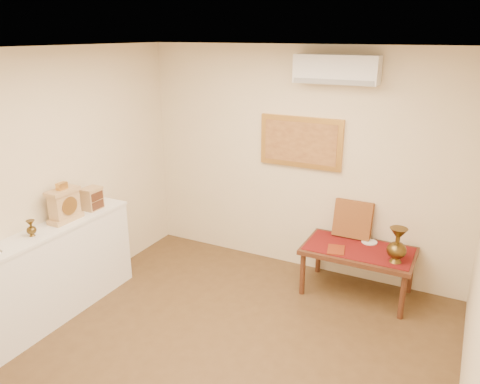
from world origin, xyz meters
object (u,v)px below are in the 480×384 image
Objects in this scene: mantel_clock at (64,205)px; low_table at (358,254)px; display_ledge at (51,274)px; brass_urn_tall at (398,242)px; wooden_chest at (92,198)px.

low_table is at bearing 30.94° from mantel_clock.
low_table is (2.67, 1.88, -0.01)m from display_ledge.
brass_urn_tall is at bearing 25.31° from mantel_clock.
wooden_chest is at bearing 88.65° from mantel_clock.
mantel_clock is at bearing -91.35° from wooden_chest.
display_ledge is at bearing -90.42° from mantel_clock.
mantel_clock is (0.00, 0.28, 0.66)m from display_ledge.
mantel_clock reaches higher than low_table.
mantel_clock is 0.38m from wooden_chest.
brass_urn_tall is 0.38× the size of low_table.
wooden_chest reaches higher than display_ledge.
low_table is (-0.41, 0.14, -0.30)m from brass_urn_tall.
display_ledge is 1.68× the size of low_table.
low_table is (2.66, 1.22, -0.62)m from wooden_chest.
mantel_clock reaches higher than brass_urn_tall.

